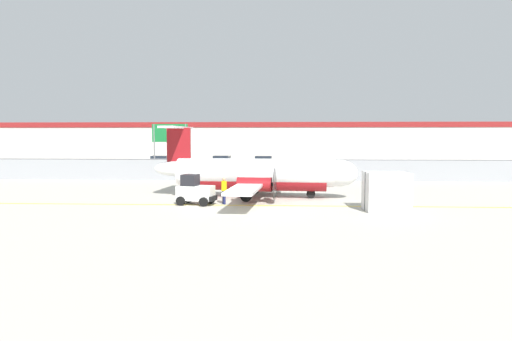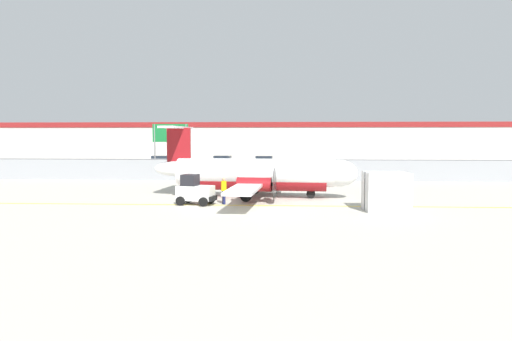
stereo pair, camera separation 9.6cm
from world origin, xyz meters
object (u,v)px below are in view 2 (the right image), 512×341
at_px(commuter_airplane, 259,174).
at_px(parked_car_3, 330,167).
at_px(baggage_tug, 195,191).
at_px(parked_car_2, 263,162).
at_px(cargo_container, 386,191).
at_px(ground_crew_worker, 224,189).
at_px(traffic_cone_near_right, 211,194).
at_px(parked_car_1, 223,161).
at_px(highway_sign, 170,138).
at_px(parked_car_0, 160,162).
at_px(parked_car_4, 395,168).
at_px(traffic_cone_near_left, 180,190).

bearing_deg(commuter_airplane, parked_car_3, 75.16).
distance_m(baggage_tug, parked_car_2, 33.37).
bearing_deg(cargo_container, ground_crew_worker, 166.41).
relative_size(traffic_cone_near_right, parked_car_1, 0.15).
bearing_deg(highway_sign, parked_car_0, 108.93).
distance_m(commuter_airplane, parked_car_1, 30.85).
bearing_deg(traffic_cone_near_right, parked_car_3, 63.74).
xyz_separation_m(ground_crew_worker, parked_car_3, (8.99, 23.15, -0.06)).
xyz_separation_m(cargo_container, parked_car_2, (-8.40, 34.95, -0.21)).
bearing_deg(parked_car_4, traffic_cone_near_right, -135.57).
relative_size(commuter_airplane, parked_car_1, 3.70).
bearing_deg(parked_car_1, traffic_cone_near_right, -78.72).
bearing_deg(baggage_tug, parked_car_2, 96.64).
bearing_deg(baggage_tug, traffic_cone_near_right, 89.89).
bearing_deg(parked_car_4, parked_car_1, 145.22).
bearing_deg(parked_car_0, baggage_tug, 110.71).
height_order(cargo_container, parked_car_1, cargo_container).
distance_m(parked_car_0, parked_car_3, 23.86).
bearing_deg(ground_crew_worker, traffic_cone_near_left, 107.79).
distance_m(baggage_tug, traffic_cone_near_left, 5.40).
relative_size(traffic_cone_near_left, parked_car_4, 0.15).
xyz_separation_m(commuter_airplane, cargo_container, (7.50, -5.32, -0.50)).
height_order(traffic_cone_near_right, parked_car_1, parked_car_1).
bearing_deg(commuter_airplane, traffic_cone_near_right, -161.62).
relative_size(cargo_container, traffic_cone_near_left, 3.84).
bearing_deg(baggage_tug, cargo_container, 2.99).
relative_size(baggage_tug, parked_car_1, 0.58).
distance_m(commuter_airplane, ground_crew_worker, 3.93).
xyz_separation_m(cargo_container, traffic_cone_near_left, (-13.33, 6.69, -0.79)).
relative_size(baggage_tug, parked_car_2, 0.58).
height_order(ground_crew_worker, parked_car_0, same).
xyz_separation_m(baggage_tug, parked_car_3, (10.77, 23.46, 0.04)).
relative_size(traffic_cone_near_left, parked_car_1, 0.15).
bearing_deg(commuter_airplane, ground_crew_worker, -116.83).
distance_m(traffic_cone_near_left, highway_sign, 13.62).
bearing_deg(parked_car_1, parked_car_0, -169.04).
xyz_separation_m(ground_crew_worker, parked_car_2, (1.12, 32.94, -0.06)).
relative_size(cargo_container, parked_car_0, 0.58).
bearing_deg(parked_car_3, parked_car_2, 130.33).
bearing_deg(parked_car_3, parked_car_1, 143.77).
distance_m(ground_crew_worker, parked_car_3, 24.84).
bearing_deg(parked_car_3, ground_crew_worker, -109.72).
xyz_separation_m(traffic_cone_near_left, parked_car_2, (4.93, 28.27, 0.58)).
bearing_deg(parked_car_1, traffic_cone_near_left, -83.48).
height_order(ground_crew_worker, highway_sign, highway_sign).
relative_size(parked_car_1, parked_car_2, 1.01).
height_order(baggage_tug, parked_car_2, baggage_tug).
distance_m(parked_car_1, parked_car_2, 5.50).
height_order(parked_car_4, highway_sign, highway_sign).
distance_m(cargo_container, highway_sign, 25.89).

